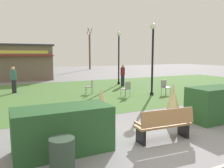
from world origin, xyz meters
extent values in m
plane|color=gray|center=(0.00, 0.00, 0.00)|extent=(80.00, 80.00, 0.00)
cube|color=#4C7A38|center=(0.00, 9.33, 0.00)|extent=(36.00, 12.00, 0.01)
cube|color=#9E7547|center=(0.19, 0.23, 0.45)|extent=(1.73, 0.60, 0.06)
cube|color=#9E7547|center=(0.17, 0.01, 0.73)|extent=(1.70, 0.25, 0.44)
cube|color=black|center=(-0.54, 0.28, 0.23)|extent=(0.11, 0.44, 0.45)
cube|color=black|center=(0.92, 0.17, 0.23)|extent=(0.11, 0.44, 0.45)
cube|color=#9E7547|center=(-0.62, 0.29, 0.57)|extent=(0.09, 0.44, 0.06)
cube|color=#9E7547|center=(1.00, 0.17, 0.57)|extent=(0.09, 0.44, 0.06)
cube|color=#28562B|center=(-2.59, 0.72, 0.58)|extent=(2.41, 1.10, 1.16)
cube|color=#28562B|center=(3.15, 0.92, 0.63)|extent=(1.98, 1.10, 1.26)
cone|color=#D1BC7F|center=(2.15, 2.07, 0.67)|extent=(0.60, 0.60, 1.34)
cone|color=#D1BC7F|center=(-1.03, 1.82, 0.70)|extent=(0.78, 0.78, 1.40)
cone|color=#D1BC7F|center=(1.55, 1.31, 0.58)|extent=(0.69, 0.69, 1.16)
cylinder|color=black|center=(4.24, 6.28, 0.10)|extent=(0.22, 0.22, 0.20)
cylinder|color=black|center=(4.24, 6.28, 1.98)|extent=(0.12, 0.12, 3.95)
sphere|color=white|center=(4.24, 6.28, 4.11)|extent=(0.36, 0.36, 0.36)
cylinder|color=black|center=(4.83, 11.67, 0.10)|extent=(0.22, 0.22, 0.20)
cylinder|color=black|center=(4.83, 11.67, 1.98)|extent=(0.12, 0.12, 3.95)
sphere|color=white|center=(4.83, 11.67, 4.11)|extent=(0.36, 0.36, 0.36)
cylinder|color=#2D4233|center=(-2.91, -0.44, 0.40)|extent=(0.52, 0.52, 0.80)
cube|color=#6B5B4C|center=(-3.91, 19.09, 1.63)|extent=(9.09, 3.79, 3.26)
cube|color=maroon|center=(-3.91, 17.02, 2.34)|extent=(9.19, 0.36, 0.08)
cube|color=#D8CC4C|center=(-3.91, 17.18, 2.67)|extent=(8.18, 0.04, 0.28)
cube|color=gray|center=(5.16, 6.09, 0.45)|extent=(0.49, 0.49, 0.04)
cube|color=gray|center=(5.14, 6.29, 0.67)|extent=(0.44, 0.10, 0.44)
cylinder|color=gray|center=(5.00, 5.88, 0.23)|extent=(0.03, 0.03, 0.45)
cylinder|color=gray|center=(5.38, 5.93, 0.23)|extent=(0.03, 0.03, 0.45)
cylinder|color=gray|center=(4.95, 6.25, 0.23)|extent=(0.03, 0.03, 0.45)
cylinder|color=gray|center=(5.33, 6.30, 0.23)|extent=(0.03, 0.03, 0.45)
cube|color=gray|center=(0.99, 8.40, 0.45)|extent=(0.61, 0.61, 0.04)
cube|color=gray|center=(1.16, 8.30, 0.67)|extent=(0.27, 0.40, 0.44)
cylinder|color=gray|center=(0.93, 8.66, 0.23)|extent=(0.03, 0.03, 0.45)
cylinder|color=gray|center=(0.73, 8.34, 0.23)|extent=(0.03, 0.03, 0.45)
cylinder|color=gray|center=(1.25, 8.46, 0.23)|extent=(0.03, 0.03, 0.45)
cylinder|color=gray|center=(1.05, 8.14, 0.23)|extent=(0.03, 0.03, 0.45)
cube|color=gray|center=(2.59, 6.64, 0.45)|extent=(0.55, 0.55, 0.04)
cube|color=gray|center=(2.66, 6.45, 0.67)|extent=(0.43, 0.17, 0.44)
cylinder|color=gray|center=(2.72, 6.87, 0.23)|extent=(0.03, 0.03, 0.45)
cylinder|color=gray|center=(2.35, 6.76, 0.23)|extent=(0.03, 0.03, 0.45)
cylinder|color=gray|center=(2.83, 6.51, 0.23)|extent=(0.03, 0.03, 0.45)
cylinder|color=gray|center=(2.47, 6.40, 0.23)|extent=(0.03, 0.03, 0.45)
cylinder|color=#23232D|center=(-3.20, 10.86, 0.42)|extent=(0.28, 0.28, 0.85)
cylinder|color=#336B66|center=(-3.20, 10.86, 1.16)|extent=(0.34, 0.34, 0.62)
sphere|color=beige|center=(-3.20, 10.86, 1.58)|extent=(0.22, 0.22, 0.22)
cylinder|color=#23232D|center=(4.57, 10.52, 0.42)|extent=(0.28, 0.28, 0.85)
cylinder|color=maroon|center=(4.57, 10.52, 1.16)|extent=(0.34, 0.34, 0.62)
sphere|color=tan|center=(4.57, 10.52, 1.58)|extent=(0.22, 0.22, 0.22)
cube|color=#B7BABF|center=(-3.59, 25.36, 0.55)|extent=(4.27, 1.97, 0.60)
cube|color=black|center=(-3.74, 25.37, 0.98)|extent=(2.37, 1.68, 0.44)
cylinder|color=black|center=(-2.26, 26.23, 0.32)|extent=(0.65, 0.25, 0.64)
cylinder|color=black|center=(-2.33, 24.39, 0.32)|extent=(0.65, 0.25, 0.64)
cylinder|color=brown|center=(9.44, 30.51, 2.85)|extent=(0.28, 0.28, 5.69)
cylinder|color=brown|center=(9.77, 30.62, 6.19)|extent=(0.25, 0.58, 1.12)
cylinder|color=brown|center=(9.26, 30.82, 6.19)|extent=(0.54, 0.36, 1.12)
cylinder|color=brown|center=(9.27, 30.21, 6.19)|extent=(0.54, 0.35, 1.12)
camera|label=1|loc=(-3.92, -4.75, 2.46)|focal=36.20mm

